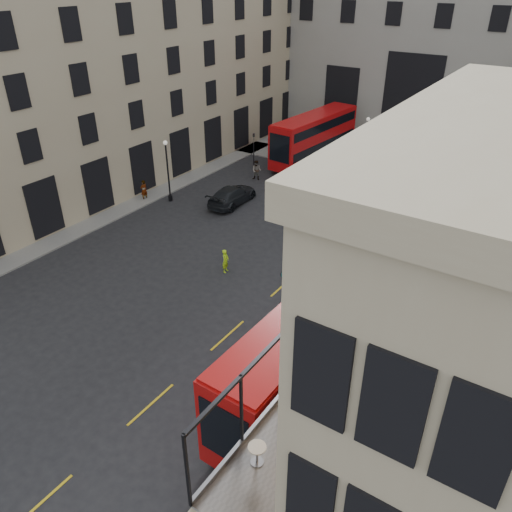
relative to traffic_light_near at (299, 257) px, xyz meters
The scene contains 31 objects.
ground 12.28m from the traffic_light_near, 85.24° to the right, with size 140.00×140.00×0.00m, color black.
host_building_main 17.11m from the traffic_light_near, 47.61° to the right, with size 7.26×11.40×15.10m.
host_frontage 14.15m from the traffic_light_near, 57.99° to the right, with size 3.00×11.00×4.50m, color #B9AB8B.
cafe_floor 14.31m from the traffic_light_near, 57.99° to the right, with size 3.00×10.00×0.10m, color slate.
building_left 28.61m from the traffic_light_near, 162.87° to the left, with size 14.60×50.60×22.00m.
gateway 36.87m from the traffic_light_near, 96.34° to the left, with size 35.00×10.60×18.00m.
pavement_far 26.58m from the traffic_light_near, 100.89° to the left, with size 40.00×12.00×0.12m, color slate.
pavement_left 21.13m from the traffic_light_near, behind, with size 8.00×48.00×0.12m, color slate.
traffic_light_near is the anchor object (origin of this frame).
traffic_light_far 21.26m from the traffic_light_near, 131.19° to the left, with size 0.16×0.20×3.80m.
street_lamp_a 17.09m from the traffic_light_near, 159.44° to the left, with size 0.36×0.36×5.33m.
street_lamp_b 22.56m from the traffic_light_near, 102.80° to the left, with size 0.36×0.36×5.33m.
bus_near 8.64m from the traffic_light_near, 58.59° to the right, with size 3.01×12.02×4.77m.
bus_far 24.42m from the traffic_light_near, 115.65° to the left, with size 3.76×12.24×4.81m.
car_a 11.31m from the traffic_light_near, 116.97° to the left, with size 1.54×3.84×1.31m, color #A7ABB0.
car_b 17.88m from the traffic_light_near, 108.93° to the left, with size 1.58×4.54×1.50m, color #A40A14.
car_c 14.12m from the traffic_light_near, 142.82° to the left, with size 2.17×5.34×1.55m, color black.
bicycle 2.28m from the traffic_light_near, 132.45° to the left, with size 0.60×1.73×0.91m, color gray.
cyclist 5.36m from the traffic_light_near, behind, with size 0.60×0.39×1.64m, color #B6F219.
pedestrian_a 19.01m from the traffic_light_near, 131.24° to the left, with size 0.91×0.71×1.87m, color gray.
pedestrian_b 18.62m from the traffic_light_near, 102.68° to the left, with size 1.25×0.72×1.93m, color gray.
pedestrian_c 21.88m from the traffic_light_near, 89.52° to the left, with size 1.05×0.44×1.80m, color gray.
pedestrian_d 20.36m from the traffic_light_near, 69.26° to the left, with size 0.97×0.63×1.98m, color gray.
pedestrian_e 18.72m from the traffic_light_near, 164.75° to the left, with size 0.66×0.43×1.81m, color gray.
cafe_table_near 16.49m from the traffic_light_near, 65.43° to the right, with size 0.56×0.56×0.71m.
cafe_table_mid 13.44m from the traffic_light_near, 59.59° to the right, with size 0.58×0.58×0.72m.
cafe_table_far 11.88m from the traffic_light_near, 56.55° to the right, with size 0.63×0.63×0.79m.
cafe_chair_a 17.36m from the traffic_light_near, 60.14° to the right, with size 0.56×0.56×0.96m.
cafe_chair_b 15.63m from the traffic_light_near, 56.68° to the right, with size 0.49×0.49×0.85m.
cafe_chair_c 14.57m from the traffic_light_near, 53.14° to the right, with size 0.53×0.53×0.97m.
cafe_chair_d 12.40m from the traffic_light_near, 44.69° to the right, with size 0.49×0.49×0.85m.
Camera 1 is at (11.23, -11.09, 17.64)m, focal length 35.00 mm.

